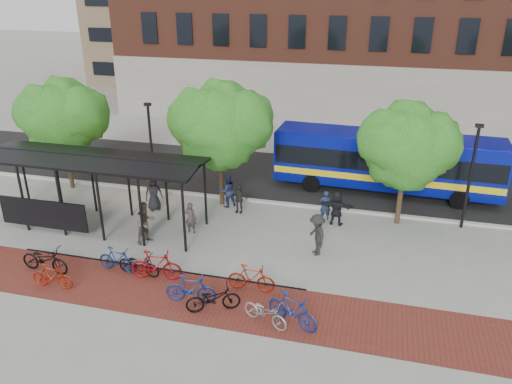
% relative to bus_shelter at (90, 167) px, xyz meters
% --- Properties ---
extents(ground, '(160.00, 160.00, 0.00)m').
position_rel_bus_shelter_xyz_m(ground, '(8.13, 0.48, -3.00)').
color(ground, '#9E9E99').
rests_on(ground, ground).
extents(asphalt_street, '(160.00, 8.00, 0.01)m').
position_rel_bus_shelter_xyz_m(asphalt_street, '(8.13, 8.48, -2.99)').
color(asphalt_street, black).
rests_on(asphalt_street, ground).
extents(curb, '(160.00, 0.25, 0.12)m').
position_rel_bus_shelter_xyz_m(curb, '(8.13, 4.48, -2.94)').
color(curb, '#B7B7B2').
rests_on(curb, ground).
extents(brick_strip, '(24.00, 3.00, 0.01)m').
position_rel_bus_shelter_xyz_m(brick_strip, '(6.13, -4.52, -3.00)').
color(brick_strip, maroon).
rests_on(brick_strip, ground).
extents(bike_rack_rail, '(12.00, 0.05, 0.95)m').
position_rel_bus_shelter_xyz_m(bike_rack_rail, '(4.83, -3.62, -3.00)').
color(bike_rack_rail, black).
rests_on(bike_rack_rail, ground).
extents(bus_shelter, '(10.60, 3.07, 3.60)m').
position_rel_bus_shelter_xyz_m(bus_shelter, '(0.00, 0.00, 0.00)').
color(bus_shelter, black).
rests_on(bus_shelter, ground).
extents(tree_a, '(4.90, 4.00, 6.18)m').
position_rel_bus_shelter_xyz_m(tree_a, '(-3.77, 3.83, 1.24)').
color(tree_a, '#382619').
rests_on(tree_a, ground).
extents(tree_b, '(5.15, 4.20, 6.47)m').
position_rel_bus_shelter_xyz_m(tree_b, '(5.23, 3.83, 1.46)').
color(tree_b, '#382619').
rests_on(tree_b, ground).
extents(tree_c, '(4.66, 3.80, 5.92)m').
position_rel_bus_shelter_xyz_m(tree_c, '(14.22, 3.83, 1.06)').
color(tree_c, '#382619').
rests_on(tree_c, ground).
extents(lamp_post_left, '(0.35, 0.20, 5.12)m').
position_rel_bus_shelter_xyz_m(lamp_post_left, '(1.13, 4.08, -0.25)').
color(lamp_post_left, black).
rests_on(lamp_post_left, ground).
extents(lamp_post_right, '(0.35, 0.20, 5.12)m').
position_rel_bus_shelter_xyz_m(lamp_post_right, '(17.13, 4.08, -0.25)').
color(lamp_post_right, black).
rests_on(lamp_post_right, ground).
extents(bus, '(12.26, 3.26, 3.28)m').
position_rel_bus_shelter_xyz_m(bus, '(13.39, 7.75, -1.11)').
color(bus, '#081298').
rests_on(bus, ground).
extents(bike_0, '(2.19, 0.87, 1.13)m').
position_rel_bus_shelter_xyz_m(bike_0, '(0.22, -4.32, -2.43)').
color(bike_0, black).
rests_on(bike_0, ground).
extents(bike_1, '(1.74, 0.53, 1.04)m').
position_rel_bus_shelter_xyz_m(bike_1, '(1.21, -5.26, -2.48)').
color(bike_1, '#9C230E').
rests_on(bike_1, ground).
extents(bike_3, '(1.81, 0.66, 1.06)m').
position_rel_bus_shelter_xyz_m(bike_3, '(3.06, -3.54, -2.47)').
color(bike_3, navy).
rests_on(bike_3, ground).
extents(bike_4, '(1.89, 0.80, 0.97)m').
position_rel_bus_shelter_xyz_m(bike_4, '(4.01, -3.58, -2.51)').
color(bike_4, black).
rests_on(bike_4, ground).
extents(bike_5, '(2.15, 0.85, 1.26)m').
position_rel_bus_shelter_xyz_m(bike_5, '(4.84, -3.70, -2.37)').
color(bike_5, maroon).
rests_on(bike_5, ground).
extents(bike_7, '(1.96, 0.76, 1.15)m').
position_rel_bus_shelter_xyz_m(bike_7, '(6.73, -4.80, -2.43)').
color(bike_7, navy).
rests_on(bike_7, ground).
extents(bike_8, '(2.08, 1.45, 1.04)m').
position_rel_bus_shelter_xyz_m(bike_8, '(7.69, -5.08, -2.48)').
color(bike_8, black).
rests_on(bike_8, ground).
extents(bike_9, '(1.86, 0.56, 1.11)m').
position_rel_bus_shelter_xyz_m(bike_9, '(8.69, -3.52, -2.44)').
color(bike_9, '#9C230E').
rests_on(bike_9, ground).
extents(bike_10, '(1.90, 1.28, 0.95)m').
position_rel_bus_shelter_xyz_m(bike_10, '(9.68, -5.33, -2.53)').
color(bike_10, '#9D9DA0').
rests_on(bike_10, ground).
extents(bike_11, '(2.11, 1.39, 1.24)m').
position_rel_bus_shelter_xyz_m(bike_11, '(10.59, -5.16, -2.38)').
color(bike_11, navy).
rests_on(bike_11, ground).
extents(pedestrian_0, '(1.06, 1.01, 1.83)m').
position_rel_bus_shelter_xyz_m(pedestrian_0, '(1.96, 2.25, -2.09)').
color(pedestrian_0, black).
rests_on(pedestrian_0, ground).
extents(pedestrian_1, '(0.59, 0.40, 1.55)m').
position_rel_bus_shelter_xyz_m(pedestrian_1, '(4.73, 0.33, -2.23)').
color(pedestrian_1, '#3E3632').
rests_on(pedestrian_1, ground).
extents(pedestrian_2, '(1.11, 1.09, 1.81)m').
position_rel_bus_shelter_xyz_m(pedestrian_2, '(5.52, 3.56, -2.10)').
color(pedestrian_2, navy).
rests_on(pedestrian_2, ground).
extents(pedestrian_4, '(0.90, 0.38, 1.53)m').
position_rel_bus_shelter_xyz_m(pedestrian_4, '(6.29, 3.00, -2.24)').
color(pedestrian_4, '#292929').
rests_on(pedestrian_4, ground).
extents(pedestrian_5, '(1.66, 0.66, 1.75)m').
position_rel_bus_shelter_xyz_m(pedestrian_5, '(11.24, 2.89, -2.13)').
color(pedestrian_5, black).
rests_on(pedestrian_5, ground).
extents(pedestrian_7, '(0.64, 0.50, 1.55)m').
position_rel_bus_shelter_xyz_m(pedestrian_7, '(10.65, 3.25, -2.22)').
color(pedestrian_7, '#1F2848').
rests_on(pedestrian_7, ground).
extents(pedestrian_8, '(1.13, 1.21, 1.97)m').
position_rel_bus_shelter_xyz_m(pedestrian_8, '(3.12, -1.02, -2.01)').
color(pedestrian_8, brown).
rests_on(pedestrian_8, ground).
extents(pedestrian_9, '(1.21, 1.40, 1.88)m').
position_rel_bus_shelter_xyz_m(pedestrian_9, '(10.70, -0.17, -2.06)').
color(pedestrian_9, black).
rests_on(pedestrian_9, ground).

